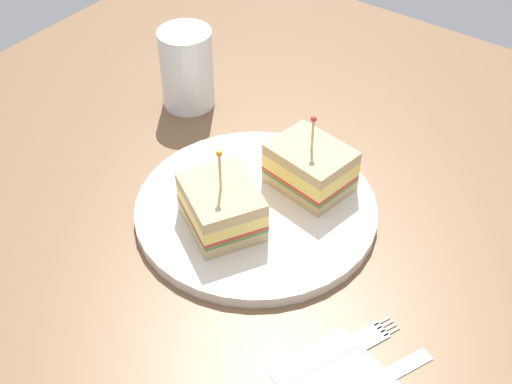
% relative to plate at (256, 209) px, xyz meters
% --- Properties ---
extents(ground_plane, '(1.06, 1.06, 0.02)m').
position_rel_plate_xyz_m(ground_plane, '(0.00, 0.00, -0.02)').
color(ground_plane, brown).
extents(plate, '(0.28, 0.28, 0.01)m').
position_rel_plate_xyz_m(plate, '(0.00, 0.00, 0.00)').
color(plate, silver).
rests_on(plate, ground_plane).
extents(sandwich_half_front, '(0.08, 0.10, 0.10)m').
position_rel_plate_xyz_m(sandwich_half_front, '(-0.07, 0.03, 0.03)').
color(sandwich_half_front, tan).
rests_on(sandwich_half_front, plate).
extents(sandwich_half_back, '(0.11, 0.11, 0.10)m').
position_rel_plate_xyz_m(sandwich_half_back, '(0.05, -0.01, 0.03)').
color(sandwich_half_back, tan).
rests_on(sandwich_half_back, plate).
extents(drink_glass, '(0.07, 0.07, 0.11)m').
position_rel_plate_xyz_m(drink_glass, '(-0.13, -0.21, 0.04)').
color(drink_glass, '#B74C33').
rests_on(drink_glass, ground_plane).
extents(napkin, '(0.11, 0.11, 0.00)m').
position_rel_plate_xyz_m(napkin, '(0.14, 0.19, -0.01)').
color(napkin, beige).
rests_on(napkin, ground_plane).
extents(fork, '(0.12, 0.06, 0.00)m').
position_rel_plate_xyz_m(fork, '(0.09, 0.19, -0.00)').
color(fork, silver).
rests_on(fork, ground_plane).
extents(knife, '(0.13, 0.06, 0.00)m').
position_rel_plate_xyz_m(knife, '(0.11, 0.22, -0.00)').
color(knife, silver).
rests_on(knife, ground_plane).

